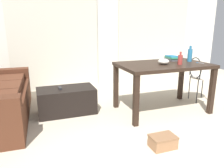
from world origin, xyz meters
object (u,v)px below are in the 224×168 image
craft_table (163,70)px  scissors (199,63)px  bottle_far (180,59)px  bowl (164,61)px  wire_chair (198,74)px  book_stack (172,58)px  tv_remote_primary (60,88)px  shoebox (163,142)px  coffee_table (67,100)px  bottle_near (190,55)px

craft_table → scissors: (0.56, -0.14, 0.10)m
bottle_far → bowl: bearing=157.2°
bowl → scissors: size_ratio=1.41×
wire_chair → book_stack: bearing=174.1°
tv_remote_primary → shoebox: (0.95, -1.43, -0.34)m
scissors → coffee_table: bearing=164.3°
scissors → bowl: bearing=171.9°
scissors → tv_remote_primary: (-2.12, 0.58, -0.36)m
coffee_table → bowl: size_ratio=5.20×
craft_table → bottle_near: bearing=3.6°
scissors → tv_remote_primary: size_ratio=0.84×
wire_chair → bowl: size_ratio=4.76×
bottle_near → tv_remote_primary: 2.16m
bottle_far → tv_remote_primary: bearing=161.5°
bowl → coffee_table: bearing=161.3°
coffee_table → wire_chair: bearing=-5.8°
bottle_near → bowl: bottle_near is taller
coffee_table → scissors: (2.03, -0.57, 0.58)m
wire_chair → bowl: (-0.91, -0.25, 0.32)m
wire_chair → book_stack: (-0.54, 0.06, 0.31)m
craft_table → tv_remote_primary: craft_table is taller
bottle_far → book_stack: (0.14, 0.40, -0.04)m
wire_chair → bottle_near: bottle_near is taller
craft_table → tv_remote_primary: size_ratio=9.84×
book_stack → bottle_near: bearing=-48.7°
coffee_table → craft_table: size_ratio=0.63×
bowl → book_stack: (0.37, 0.30, -0.01)m
bowl → scissors: bearing=-8.1°
book_stack → shoebox: size_ratio=0.97×
wire_chair → bottle_far: size_ratio=4.18×
wire_chair → book_stack: size_ratio=2.88×
book_stack → tv_remote_primary: (-1.89, 0.19, -0.39)m
craft_table → bowl: (-0.04, -0.06, 0.14)m
craft_table → tv_remote_primary: (-1.56, 0.43, -0.26)m
bowl → bottle_far: bearing=-22.8°
coffee_table → bottle_far: 1.88m
scissors → shoebox: (-1.17, -0.86, -0.71)m
craft_table → tv_remote_primary: 1.64m
wire_chair → shoebox: size_ratio=2.78×
tv_remote_primary → wire_chair: bearing=-5.3°
wire_chair → craft_table: bearing=-167.7°
wire_chair → tv_remote_primary: size_ratio=5.67×
book_stack → tv_remote_primary: 1.94m
coffee_table → scissors: size_ratio=7.35×
bottle_far → shoebox: size_ratio=0.66×
coffee_table → shoebox: coffee_table is taller
bottle_near → shoebox: size_ratio=0.88×
bottle_far → scissors: 0.38m
craft_table → shoebox: craft_table is taller
bowl → book_stack: size_ratio=0.60×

